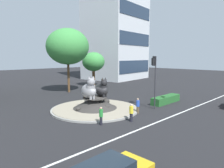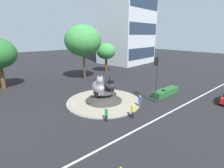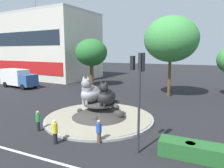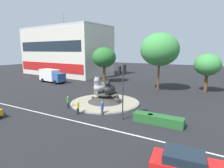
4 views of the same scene
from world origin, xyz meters
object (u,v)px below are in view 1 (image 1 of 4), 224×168
second_tree_near_tower (68,47)px  litter_bin (163,101)px  cat_statue_grey (89,90)px  pedestrian_green_shirt (101,116)px  third_tree_left (93,62)px  pedestrian_yellow_shirt (131,112)px  office_tower (116,14)px  pedestrian_blue_shirt (138,106)px  traffic_light_mast (154,71)px  cat_statue_black (102,89)px

second_tree_near_tower → litter_bin: size_ratio=11.59×
cat_statue_grey → pedestrian_green_shirt: size_ratio=1.57×
third_tree_left → pedestrian_green_shirt: 24.57m
pedestrian_yellow_shirt → office_tower: bearing=-9.7°
office_tower → pedestrian_yellow_shirt: size_ratio=20.77×
cat_statue_grey → pedestrian_blue_shirt: 5.40m
litter_bin → pedestrian_blue_shirt: bearing=-175.6°
traffic_light_mast → pedestrian_yellow_shirt: size_ratio=3.61×
traffic_light_mast → pedestrian_green_shirt: 8.56m
traffic_light_mast → pedestrian_yellow_shirt: (-5.23, -1.13, -3.44)m
pedestrian_blue_shirt → litter_bin: (5.58, 0.43, -0.38)m
cat_statue_grey → second_tree_near_tower: 13.99m
cat_statue_grey → pedestrian_green_shirt: 4.94m
second_tree_near_tower → cat_statue_black: bearing=-105.7°
office_tower → pedestrian_yellow_shirt: (-25.90, -27.25, -16.19)m
pedestrian_blue_shirt → pedestrian_green_shirt: pedestrian_blue_shirt is taller
third_tree_left → litter_bin: size_ratio=7.54×
office_tower → pedestrian_yellow_shirt: 40.93m
office_tower → litter_bin: 35.27m
cat_statue_grey → third_tree_left: 19.82m
cat_statue_black → second_tree_near_tower: second_tree_near_tower is taller
office_tower → third_tree_left: (-13.55, -6.95, -12.21)m
cat_statue_black → pedestrian_green_shirt: cat_statue_black is taller
cat_statue_black → pedestrian_blue_shirt: bearing=27.5°
cat_statue_grey → traffic_light_mast: (5.76, -4.31, 1.97)m
cat_statue_black → pedestrian_yellow_shirt: cat_statue_black is taller
third_tree_left → cat_statue_grey: bearing=-130.9°
second_tree_near_tower → third_tree_left: size_ratio=1.54×
office_tower → traffic_light_mast: bearing=-136.0°
cat_statue_grey → second_tree_near_tower: bearing=166.9°
cat_statue_grey → third_tree_left: (12.88, 14.86, 2.51)m
second_tree_near_tower → third_tree_left: bearing=20.6°
traffic_light_mast → pedestrian_blue_shirt: 4.38m
cat_statue_black → second_tree_near_tower: size_ratio=0.21×
third_tree_left → pedestrian_blue_shirt: third_tree_left is taller
office_tower → second_tree_near_tower: 25.34m
pedestrian_blue_shirt → pedestrian_green_shirt: bearing=19.7°
cat_statue_black → litter_bin: cat_statue_black is taller
pedestrian_yellow_shirt → litter_bin: pedestrian_yellow_shirt is taller
traffic_light_mast → pedestrian_yellow_shirt: 6.36m
pedestrian_green_shirt → traffic_light_mast: bearing=-98.1°
pedestrian_green_shirt → litter_bin: size_ratio=1.76×
pedestrian_yellow_shirt → pedestrian_green_shirt: bearing=98.7°
cat_statue_grey → cat_statue_black: 1.73m
third_tree_left → pedestrian_blue_shirt: size_ratio=4.25×
cat_statue_black → third_tree_left: bearing=152.3°
pedestrian_blue_shirt → pedestrian_green_shirt: (-5.15, -0.05, 0.00)m
third_tree_left → pedestrian_yellow_shirt: third_tree_left is taller
pedestrian_yellow_shirt → litter_bin: size_ratio=1.82×
second_tree_near_tower → litter_bin: (3.54, -15.69, -7.05)m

